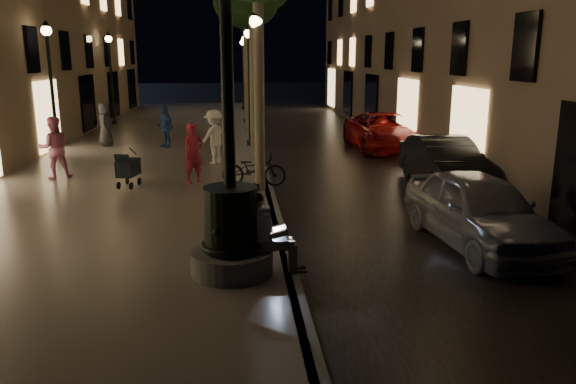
{
  "coord_description": "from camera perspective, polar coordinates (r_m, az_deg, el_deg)",
  "views": [
    {
      "loc": [
        -0.88,
        -7.02,
        3.8
      ],
      "look_at": [
        0.05,
        3.0,
        1.35
      ],
      "focal_mm": 35.0,
      "sensor_mm": 36.0,
      "label": 1
    }
  ],
  "objects": [
    {
      "name": "pedestrian_red",
      "position": [
        16.42,
        -9.56,
        3.93
      ],
      "size": [
        0.76,
        0.7,
        1.74
      ],
      "primitive_type": "imported",
      "rotation": [
        0.0,
        0.0,
        0.58
      ],
      "color": "#AC2239",
      "rests_on": "promenade"
    },
    {
      "name": "lamp_curb_a",
      "position": [
        15.05,
        -3.17,
        11.52
      ],
      "size": [
        0.36,
        0.36,
        4.81
      ],
      "color": "black",
      "rests_on": "promenade"
    },
    {
      "name": "bicycle",
      "position": [
        15.9,
        -3.49,
        2.35
      ],
      "size": [
        1.91,
        0.94,
        0.96
      ],
      "primitive_type": "imported",
      "rotation": [
        0.0,
        0.0,
        1.4
      ],
      "color": "black",
      "rests_on": "promenade"
    },
    {
      "name": "tree_third",
      "position": [
        27.13,
        -4.3,
        18.6
      ],
      "size": [
        3.0,
        3.0,
        7.2
      ],
      "color": "#6B604C",
      "rests_on": "promenade"
    },
    {
      "name": "lamp_curb_d",
      "position": [
        39.03,
        -4.59,
        12.82
      ],
      "size": [
        0.36,
        0.36,
        4.81
      ],
      "color": "black",
      "rests_on": "promenade"
    },
    {
      "name": "curb_strip",
      "position": [
        22.35,
        -3.0,
        4.14
      ],
      "size": [
        0.25,
        45.0,
        0.2
      ],
      "primitive_type": "cube",
      "color": "#59595B",
      "rests_on": "ground"
    },
    {
      "name": "ground",
      "position": [
        22.37,
        -3.0,
        3.89
      ],
      "size": [
        120.0,
        120.0,
        0.0
      ],
      "primitive_type": "plane",
      "color": "black",
      "rests_on": "ground"
    },
    {
      "name": "car_front",
      "position": [
        12.03,
        18.83,
        -1.74
      ],
      "size": [
        2.15,
        4.55,
        1.5
      ],
      "primitive_type": "imported",
      "rotation": [
        0.0,
        0.0,
        0.09
      ],
      "color": "#929599",
      "rests_on": "ground"
    },
    {
      "name": "pedestrian_dark",
      "position": [
        24.18,
        -18.09,
        6.56
      ],
      "size": [
        0.63,
        0.9,
        1.76
      ],
      "primitive_type": "imported",
      "rotation": [
        0.0,
        0.0,
        1.65
      ],
      "color": "#313136",
      "rests_on": "promenade"
    },
    {
      "name": "lamp_left_b",
      "position": [
        22.02,
        -23.0,
        11.16
      ],
      "size": [
        0.36,
        0.36,
        4.81
      ],
      "color": "black",
      "rests_on": "promenade"
    },
    {
      "name": "seated_man_laptop",
      "position": [
        9.48,
        -2.08,
        -3.95
      ],
      "size": [
        1.02,
        0.35,
        1.39
      ],
      "color": "tan",
      "rests_on": "promenade"
    },
    {
      "name": "promenade",
      "position": [
        22.55,
        -13.23,
        3.88
      ],
      "size": [
        8.0,
        45.0,
        0.2
      ],
      "primitive_type": "cube",
      "color": "slate",
      "rests_on": "ground"
    },
    {
      "name": "lamp_left_c",
      "position": [
        31.71,
        -17.59,
        12.05
      ],
      "size": [
        0.36,
        0.36,
        4.81
      ],
      "color": "black",
      "rests_on": "promenade"
    },
    {
      "name": "stroller",
      "position": [
        16.32,
        -15.95,
        2.37
      ],
      "size": [
        0.6,
        1.09,
        1.09
      ],
      "rotation": [
        0.0,
        0.0,
        -0.22
      ],
      "color": "black",
      "rests_on": "promenade"
    },
    {
      "name": "car_second",
      "position": [
        17.04,
        15.7,
        2.86
      ],
      "size": [
        1.69,
        4.58,
        1.5
      ],
      "primitive_type": "imported",
      "rotation": [
        0.0,
        0.0,
        -0.02
      ],
      "color": "black",
      "rests_on": "ground"
    },
    {
      "name": "pedestrian_blue",
      "position": [
        23.11,
        -12.36,
        6.53
      ],
      "size": [
        0.95,
        1.03,
        1.69
      ],
      "primitive_type": "imported",
      "rotation": [
        0.0,
        0.0,
        5.4
      ],
      "color": "#284893",
      "rests_on": "promenade"
    },
    {
      "name": "pedestrian_pink",
      "position": [
        18.13,
        -22.67,
        4.16
      ],
      "size": [
        1.09,
        0.97,
        1.86
      ],
      "primitive_type": "imported",
      "rotation": [
        0.0,
        0.0,
        3.49
      ],
      "color": "#C5688D",
      "rests_on": "promenade"
    },
    {
      "name": "cobble_lane",
      "position": [
        22.68,
        4.62,
        4.02
      ],
      "size": [
        6.0,
        45.0,
        0.02
      ],
      "primitive_type": "cube",
      "color": "black",
      "rests_on": "ground"
    },
    {
      "name": "pedestrian_white",
      "position": [
        19.3,
        -7.49,
        5.57
      ],
      "size": [
        1.35,
        1.25,
        1.83
      ],
      "primitive_type": "imported",
      "rotation": [
        0.0,
        0.0,
        3.79
      ],
      "color": "white",
      "rests_on": "promenade"
    },
    {
      "name": "tree_far",
      "position": [
        33.13,
        -4.39,
        18.21
      ],
      "size": [
        3.0,
        3.0,
        7.5
      ],
      "color": "#6B604C",
      "rests_on": "promenade"
    },
    {
      "name": "lamp_curb_b",
      "position": [
        23.04,
        -3.97,
        12.25
      ],
      "size": [
        0.36,
        0.36,
        4.81
      ],
      "color": "black",
      "rests_on": "promenade"
    },
    {
      "name": "car_third",
      "position": [
        23.51,
        9.77,
        6.06
      ],
      "size": [
        2.58,
        5.49,
        1.52
      ],
      "primitive_type": "imported",
      "rotation": [
        0.0,
        0.0,
        0.01
      ],
      "color": "maroon",
      "rests_on": "ground"
    },
    {
      "name": "fountain_lamppost",
      "position": [
        9.39,
        -5.83,
        -2.4
      ],
      "size": [
        1.4,
        1.4,
        5.21
      ],
      "color": "#59595B",
      "rests_on": "promenade"
    },
    {
      "name": "lamp_curb_c",
      "position": [
        31.03,
        -4.36,
        12.61
      ],
      "size": [
        0.36,
        0.36,
        4.81
      ],
      "color": "black",
      "rests_on": "promenade"
    }
  ]
}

